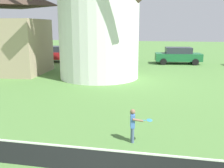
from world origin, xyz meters
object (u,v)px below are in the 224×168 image
object	(u,v)px
parked_car_black	(113,55)
tennis_net	(94,161)
player_far	(133,123)
parked_car_green	(178,55)
chapel	(3,29)
parked_car_red	(53,54)

from	to	relation	value
parked_car_black	tennis_net	bearing A→B (deg)	-79.95
player_far	parked_car_black	size ratio (longest dim) A/B	0.27
tennis_net	parked_car_black	size ratio (longest dim) A/B	1.51
tennis_net	parked_car_green	xyz separation A→B (m)	(2.70, 20.32, 0.12)
player_far	parked_car_black	xyz separation A→B (m)	(-4.06, 17.20, 0.21)
tennis_net	player_far	distance (m)	2.63
parked_car_black	chapel	bearing A→B (deg)	-134.96
player_far	chapel	size ratio (longest dim) A/B	0.14
parked_car_green	tennis_net	bearing A→B (deg)	-97.56
parked_car_black	parked_car_green	bearing A→B (deg)	5.16
parked_car_red	parked_car_black	distance (m)	5.95
player_far	parked_car_green	size ratio (longest dim) A/B	0.24
chapel	parked_car_black	bearing A→B (deg)	45.04
tennis_net	parked_car_red	bearing A→B (deg)	116.02
parked_car_red	parked_car_black	world-z (taller)	same
tennis_net	parked_car_green	distance (m)	20.50
parked_car_black	parked_car_green	xyz separation A→B (m)	(6.20, 0.56, 0.00)
tennis_net	chapel	xyz separation A→B (m)	(-10.45, 12.80, 2.59)
tennis_net	parked_car_red	xyz separation A→B (m)	(-9.44, 19.34, 0.12)
parked_car_red	chapel	distance (m)	7.06
parked_car_black	parked_car_red	bearing A→B (deg)	-175.90
parked_car_green	chapel	world-z (taller)	chapel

